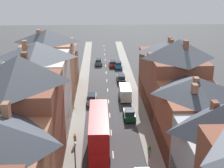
{
  "coord_description": "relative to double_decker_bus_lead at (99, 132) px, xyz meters",
  "views": [
    {
      "loc": [
        -1.62,
        -16.99,
        21.94
      ],
      "look_at": [
        0.84,
        40.96,
        1.65
      ],
      "focal_mm": 50.0,
      "sensor_mm": 36.0,
      "label": 1
    }
  ],
  "objects": [
    {
      "name": "car_parked_left_b",
      "position": [
        0.01,
        41.89,
        -2.0
      ],
      "size": [
        1.9,
        4.01,
        1.62
      ],
      "color": "#4C515B",
      "rests_on": "ground"
    },
    {
      "name": "car_near_blue",
      "position": [
        4.91,
        38.84,
        -1.97
      ],
      "size": [
        1.9,
        4.21,
        1.69
      ],
      "color": "#236093",
      "rests_on": "ground"
    },
    {
      "name": "pedestrian_mid_right",
      "position": [
        -3.25,
        1.68,
        -1.78
      ],
      "size": [
        0.36,
        0.22,
        1.61
      ],
      "color": "#3D4256",
      "rests_on": "pavement_left"
    },
    {
      "name": "car_near_silver",
      "position": [
        -1.29,
        16.75,
        -1.97
      ],
      "size": [
        1.9,
        4.59,
        1.68
      ],
      "color": "gray",
      "rests_on": "ground"
    },
    {
      "name": "pavement_right",
      "position": [
        6.91,
        19.16,
        -2.75
      ],
      "size": [
        2.2,
        104.0,
        0.14
      ],
      "primitive_type": "cube",
      "color": "gray",
      "rests_on": "ground"
    },
    {
      "name": "car_parked_right_a",
      "position": [
        3.61,
        40.42,
        -2.02
      ],
      "size": [
        1.9,
        4.59,
        1.58
      ],
      "color": "maroon",
      "rests_on": "ground"
    },
    {
      "name": "centre_line_dashes",
      "position": [
        1.81,
        17.16,
        -2.81
      ],
      "size": [
        0.14,
        97.8,
        0.01
      ],
      "color": "silver",
      "rests_on": "ground"
    },
    {
      "name": "terrace_row_right",
      "position": [
        11.99,
        -4.78,
        2.96
      ],
      "size": [
        8.0,
        55.79,
        13.34
      ],
      "color": "#BCB7A8",
      "rests_on": "ground"
    },
    {
      "name": "terrace_row_left",
      "position": [
        -8.38,
        -0.85,
        3.59
      ],
      "size": [
        8.0,
        61.05,
        14.0
      ],
      "color": "brown",
      "rests_on": "ground"
    },
    {
      "name": "delivery_van",
      "position": [
        4.91,
        18.25,
        -1.48
      ],
      "size": [
        2.2,
        5.2,
        2.41
      ],
      "color": "white",
      "rests_on": "ground"
    },
    {
      "name": "pavement_left",
      "position": [
        -3.29,
        19.16,
        -2.75
      ],
      "size": [
        2.2,
        104.0,
        0.14
      ],
      "primitive_type": "cube",
      "color": "gray",
      "rests_on": "ground"
    },
    {
      "name": "street_lamp",
      "position": [
        -2.44,
        -7.77,
        0.43
      ],
      "size": [
        0.2,
        1.12,
        5.5
      ],
      "color": "black",
      "rests_on": "ground"
    },
    {
      "name": "car_far_grey",
      "position": [
        4.91,
        9.65,
        -1.97
      ],
      "size": [
        1.9,
        3.99,
        1.69
      ],
      "color": "#144728",
      "rests_on": "ground"
    },
    {
      "name": "pedestrian_mid_left",
      "position": [
        6.37,
        -1.66,
        -1.78
      ],
      "size": [
        0.36,
        0.22,
        1.61
      ],
      "color": "gray",
      "rests_on": "pavement_right"
    },
    {
      "name": "double_decker_bus_lead",
      "position": [
        0.0,
        0.0,
        0.0
      ],
      "size": [
        2.74,
        10.8,
        5.3
      ],
      "color": "red",
      "rests_on": "ground"
    },
    {
      "name": "car_mid_black",
      "position": [
        4.91,
        28.16,
        -1.99
      ],
      "size": [
        1.9,
        4.57,
        1.64
      ],
      "color": "black",
      "rests_on": "ground"
    }
  ]
}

